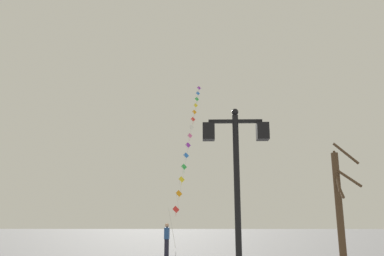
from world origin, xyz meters
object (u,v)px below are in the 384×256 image
at_px(kite_flyer, 167,239).
at_px(bare_tree, 340,204).
at_px(kite_train, 190,136).
at_px(twin_lantern_lamp_post, 236,164).

xyz_separation_m(kite_flyer, bare_tree, (7.22, -6.06, 1.54)).
xyz_separation_m(kite_train, bare_tree, (6.35, -17.80, -6.66)).
xyz_separation_m(twin_lantern_lamp_post, bare_tree, (4.54, 6.52, -0.62)).
height_order(kite_train, kite_flyer, kite_train).
height_order(twin_lantern_lamp_post, kite_train, kite_train).
bearing_deg(bare_tree, kite_flyer, 139.98).
relative_size(kite_train, kite_flyer, 11.70).
xyz_separation_m(kite_train, kite_flyer, (-0.87, -11.74, -8.20)).
bearing_deg(kite_train, twin_lantern_lamp_post, -85.75).
bearing_deg(bare_tree, twin_lantern_lamp_post, -124.87).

